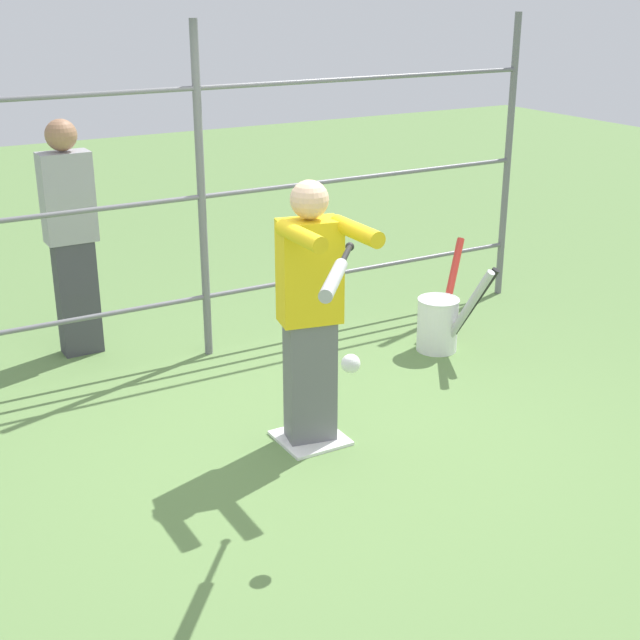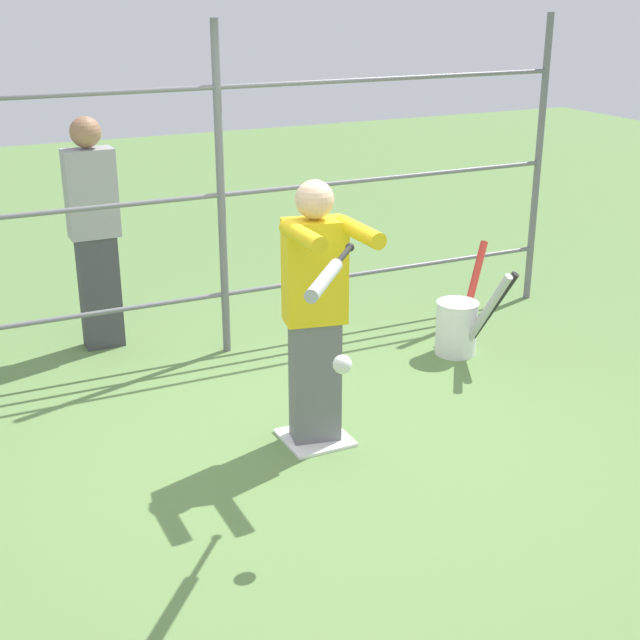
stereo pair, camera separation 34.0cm
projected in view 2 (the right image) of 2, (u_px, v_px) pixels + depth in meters
name	position (u px, v px, depth m)	size (l,w,h in m)	color
ground_plane	(315.00, 439.00, 5.57)	(24.00, 24.00, 0.00)	#608447
home_plate	(315.00, 438.00, 5.57)	(0.40, 0.40, 0.02)	white
fence_backstop	(221.00, 195.00, 6.49)	(5.82, 0.06, 2.45)	slate
batter	(316.00, 307.00, 5.24)	(0.41, 0.61, 1.64)	slate
baseball_bat_swinging	(328.00, 275.00, 4.24)	(0.59, 0.72, 0.08)	black
softball_in_flight	(342.00, 364.00, 4.36)	(0.10, 0.10, 0.10)	white
bat_bucket	(460.00, 324.00, 6.78)	(0.65, 0.84, 0.77)	white
bystander_behind_fence	(94.00, 231.00, 6.70)	(0.37, 0.23, 1.78)	#3F3F47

